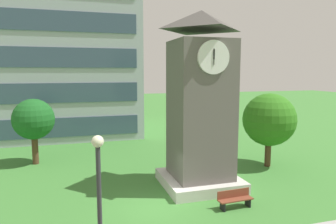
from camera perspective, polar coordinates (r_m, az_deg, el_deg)
The scene contains 7 objects.
ground_plane at distance 16.27m, azimuth -2.56°, elevation -16.98°, with size 160.00×160.00×0.00m, color #3D7A33.
office_building at distance 36.64m, azimuth -20.86°, elevation 16.47°, with size 17.55×12.27×25.60m.
clock_tower at distance 18.01m, azimuth 5.97°, elevation 0.30°, with size 4.31×4.31×10.10m.
park_bench at distance 16.32m, azimuth 12.15°, elevation -15.30°, with size 1.83×0.59×0.88m.
street_lamp at distance 9.67m, azimuth -12.51°, elevation -14.61°, with size 0.36×0.36×4.90m.
tree_streetside at distance 23.04m, azimuth 18.07°, elevation -1.37°, with size 3.71×3.71×5.23m.
tree_near_tower at distance 24.45m, azimuth -23.43°, elevation -1.29°, with size 2.95×2.95×4.79m.
Camera 1 is at (-3.56, -14.39, 6.70)m, focal length 33.25 mm.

